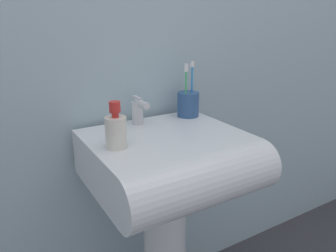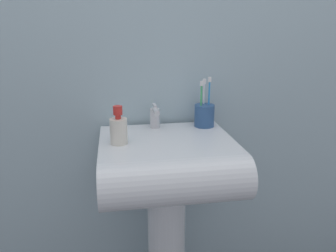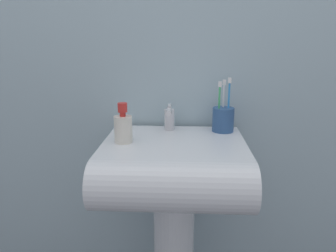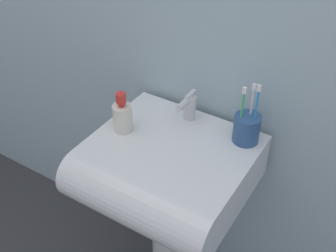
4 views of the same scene
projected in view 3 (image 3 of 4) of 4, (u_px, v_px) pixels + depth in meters
The scene contains 5 objects.
wall_back at pixel (177, 26), 1.27m from camera, with size 5.00×0.05×2.40m, color #9EB7C1.
sink_basin at pixel (174, 168), 1.11m from camera, with size 0.49×0.47×0.16m.
faucet at pixel (169, 117), 1.26m from camera, with size 0.04×0.10×0.10m.
toothbrush_cup at pixel (223, 119), 1.25m from camera, with size 0.08×0.08×0.21m.
soap_bottle at pixel (123, 127), 1.12m from camera, with size 0.06×0.06×0.14m.
Camera 3 is at (0.03, -1.09, 1.16)m, focal length 35.00 mm.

